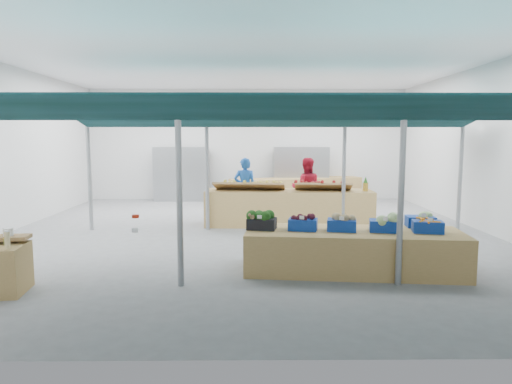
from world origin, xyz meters
TOP-DOWN VIEW (x-y plane):
  - floor at (0.00, 0.00)m, footprint 13.00×13.00m
  - hall at (0.00, 1.44)m, footprint 13.00×13.00m
  - pole_grid at (0.75, -1.75)m, footprint 10.00×4.60m
  - awnings at (0.75, -1.75)m, footprint 9.50×7.08m
  - back_shelving_left at (-2.50, 6.00)m, footprint 2.00×0.50m
  - back_shelving_right at (2.00, 6.00)m, footprint 2.00×0.50m
  - veg_counter at (1.94, -3.25)m, footprint 3.88×1.65m
  - fruit_counter at (1.14, 1.07)m, footprint 4.52×1.29m
  - far_counter at (1.79, 5.63)m, footprint 5.00×2.44m
  - crate_stack at (2.72, -2.89)m, footprint 0.62×0.52m
  - vendor_left at (-0.06, 2.17)m, footprint 0.67×0.46m
  - vendor_right at (1.74, 2.17)m, footprint 0.90×0.72m
  - crate_broccoli at (0.32, -3.08)m, footprint 0.56×0.45m
  - crate_beets at (1.05, -3.15)m, footprint 0.56×0.45m
  - crate_celeriac at (1.73, -3.22)m, footprint 0.56×0.45m
  - crate_cabbage at (2.46, -3.30)m, footprint 0.56×0.45m
  - crate_carrots at (3.19, -3.38)m, footprint 0.56×0.45m
  - sparrow at (0.14, -3.19)m, footprint 0.12×0.09m
  - pole_ribbon at (-1.75, -3.83)m, footprint 0.12×0.12m
  - apple_heap_yellow at (0.07, 1.02)m, footprint 1.96×0.89m
  - apple_heap_red at (2.04, 0.92)m, footprint 1.56×0.85m
  - pineapple at (3.16, 0.86)m, footprint 0.14×0.14m
  - crate_extra at (3.24, -2.91)m, footprint 0.54×0.43m

SIDE VIEW (x-z plane):
  - floor at x=0.00m, z-range 0.00..0.00m
  - crate_stack at x=2.72m, z-range 0.00..0.64m
  - veg_counter at x=1.94m, z-range 0.00..0.73m
  - far_counter at x=1.79m, z-range 0.00..0.89m
  - fruit_counter at x=1.14m, z-range 0.00..0.96m
  - crate_carrots at x=3.19m, z-range 0.70..0.99m
  - crate_beets at x=1.05m, z-range 0.72..1.01m
  - crate_celeriac at x=1.73m, z-range 0.72..1.03m
  - crate_extra at x=3.24m, z-range 0.72..1.04m
  - crate_broccoli at x=0.32m, z-range 0.72..1.07m
  - crate_cabbage at x=2.46m, z-range 0.72..1.07m
  - vendor_left at x=-0.06m, z-range 0.00..1.79m
  - vendor_right at x=1.74m, z-range 0.00..1.79m
  - sparrow at x=0.14m, z-range 0.93..1.04m
  - back_shelving_left at x=-2.50m, z-range 0.00..2.00m
  - back_shelving_right at x=2.00m, z-range 0.00..2.00m
  - pole_ribbon at x=-1.75m, z-range 0.94..1.22m
  - apple_heap_yellow at x=0.07m, z-range 0.99..1.26m
  - apple_heap_red at x=2.04m, z-range 0.99..1.26m
  - pineapple at x=3.16m, z-range 0.94..1.33m
  - pole_grid at x=0.75m, z-range 0.31..3.31m
  - hall at x=0.00m, z-range -3.85..9.15m
  - awnings at x=0.75m, z-range 2.63..2.93m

